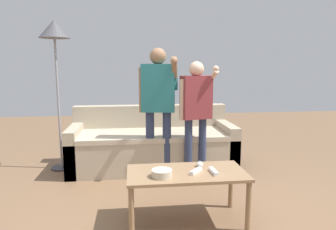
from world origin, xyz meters
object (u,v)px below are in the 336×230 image
Objects in this scene: game_remote_nunchuk at (200,164)px; floor_lamp at (55,39)px; coffee_table at (186,178)px; game_remote_wand_near at (196,171)px; couch at (152,145)px; player_right at (196,106)px; game_remote_wand_far at (214,171)px; snack_bowl at (162,173)px; player_center at (158,98)px.

game_remote_nunchuk is 0.05× the size of floor_lamp.
coffee_table is 0.11m from game_remote_wand_near.
coffee_table is 7.04× the size of game_remote_wand_near.
game_remote_wand_near is (1.48, -1.62, -1.22)m from floor_lamp.
couch is at bearing 99.64° from game_remote_wand_near.
floor_lamp is at bearing 162.41° from player_right.
couch is 13.12× the size of game_remote_wand_far.
couch reaches higher than coffee_table.
floor_lamp is at bearing 132.38° from game_remote_wand_near.
coffee_table is at bearing 23.69° from snack_bowl.
game_remote_wand_far is at bearing -45.44° from floor_lamp.
coffee_table is 0.65× the size of player_center.
floor_lamp is 13.30× the size of game_remote_wand_near.
floor_lamp reaches higher than player_right.
player_right is (0.49, -0.50, 0.59)m from couch.
game_remote_nunchuk is 2.45m from floor_lamp.
player_center is 1.34m from game_remote_wand_far.
couch is 0.81m from player_center.
game_remote_wand_near is (0.30, 0.06, -0.01)m from snack_bowl.
player_right is 0.90× the size of player_center.
player_right is (0.52, 1.14, 0.40)m from snack_bowl.
game_remote_nunchuk is 0.19m from game_remote_wand_far.
player_center reaches higher than couch.
game_remote_nunchuk is 1.03m from player_right.
player_center is 1.29m from game_remote_wand_near.
player_center is (-0.44, 0.08, 0.10)m from player_right.
player_right is at bearing 74.08° from coffee_table.
player_center is at bearing 86.31° from snack_bowl.
snack_bowl is 1.94× the size of game_remote_nunchuk.
snack_bowl is (-0.03, -1.64, 0.20)m from couch.
snack_bowl is at bearing -54.97° from floor_lamp.
game_remote_wand_near is at bearing -47.62° from floor_lamp.
snack_bowl is 1.04× the size of game_remote_wand_far.
snack_bowl is at bearing -114.49° from player_right.
game_remote_wand_far is (0.36, -1.19, -0.51)m from player_center.
player_right is 8.58× the size of game_remote_wand_far.
player_right is (1.70, -0.54, -0.81)m from floor_lamp.
snack_bowl reaches higher than game_remote_nunchuk.
game_remote_nunchuk is at bearing -99.54° from player_right.
game_remote_nunchuk is at bearing 65.96° from game_remote_wand_near.
game_remote_wand_far is (0.41, -1.61, 0.18)m from couch.
game_remote_wand_near is (0.27, -1.58, 0.18)m from couch.
floor_lamp is (-1.21, 0.04, 1.40)m from couch.
floor_lamp is 2.62m from game_remote_wand_far.
game_remote_wand_near is at bearing -114.04° from game_remote_nunchuk.
game_remote_wand_near is at bearing -24.51° from coffee_table.
player_right is at bearing 65.51° from snack_bowl.
player_right is at bearing -45.35° from couch.
couch is at bearing 97.08° from coffee_table.
game_remote_wand_far is at bearing -72.93° from player_center.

